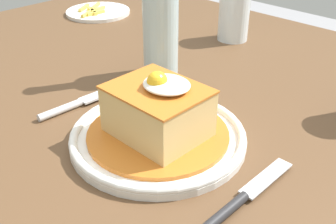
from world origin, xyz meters
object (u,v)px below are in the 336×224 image
at_px(main_plate, 158,136).
at_px(beer_bottle_clear, 161,23).
at_px(side_plate_fries, 98,12).
at_px(fork, 72,106).
at_px(drinking_glass, 234,20).
at_px(knife, 238,202).

bearing_deg(main_plate, beer_bottle_clear, 134.16).
relative_size(beer_bottle_clear, side_plate_fries, 1.56).
distance_m(beer_bottle_clear, side_plate_fries, 0.43).
height_order(fork, drinking_glass, drinking_glass).
distance_m(main_plate, beer_bottle_clear, 0.24).
relative_size(knife, beer_bottle_clear, 0.62).
bearing_deg(fork, main_plate, 11.03).
distance_m(drinking_glass, side_plate_fries, 0.39).
bearing_deg(knife, drinking_glass, 127.27).
relative_size(main_plate, drinking_glass, 2.35).
distance_m(knife, drinking_glass, 0.54).
bearing_deg(fork, drinking_glass, 90.88).
distance_m(main_plate, knife, 0.16).
height_order(main_plate, fork, main_plate).
bearing_deg(beer_bottle_clear, knife, -31.03).
relative_size(fork, drinking_glass, 1.35).
height_order(knife, drinking_glass, drinking_glass).
bearing_deg(knife, fork, -179.10).
xyz_separation_m(knife, beer_bottle_clear, (-0.31, 0.19, 0.09)).
xyz_separation_m(drinking_glass, side_plate_fries, (-0.38, -0.10, -0.04)).
relative_size(fork, side_plate_fries, 0.83).
xyz_separation_m(fork, knife, (0.32, 0.01, 0.00)).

